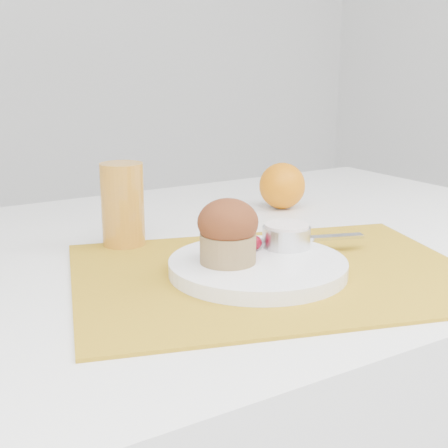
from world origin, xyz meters
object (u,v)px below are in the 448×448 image
plate (258,267)px  orange (282,186)px  juice_glass (123,206)px  muffin (228,231)px

plate → orange: bearing=48.6°
plate → juice_glass: bearing=113.8°
orange → muffin: (-0.28, -0.27, 0.02)m
juice_glass → muffin: juice_glass is taller
plate → orange: size_ratio=2.67×
orange → muffin: size_ratio=1.04×
orange → muffin: bearing=-136.5°
plate → muffin: muffin is taller
plate → juice_glass: (-0.09, 0.21, 0.05)m
orange → juice_glass: 0.35m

